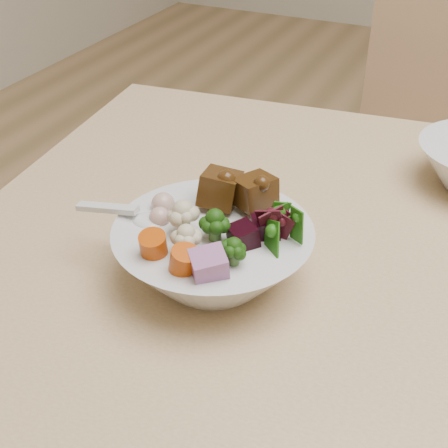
# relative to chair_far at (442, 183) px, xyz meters

# --- Properties ---
(chair_far) EXTENTS (0.40, 0.40, 0.84)m
(chair_far) POSITION_rel_chair_far_xyz_m (0.00, 0.00, 0.00)
(chair_far) COLOR tan
(chair_far) RESTS_ON ground
(food_bowl) EXTENTS (0.20, 0.20, 0.11)m
(food_bowl) POSITION_rel_chair_far_xyz_m (-0.15, -0.69, 0.25)
(food_bowl) COLOR silver
(food_bowl) RESTS_ON dining_table
(soup_spoon) EXTENTS (0.10, 0.03, 0.02)m
(soup_spoon) POSITION_rel_chair_far_xyz_m (-0.23, -0.70, 0.27)
(soup_spoon) COLOR silver
(soup_spoon) RESTS_ON food_bowl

